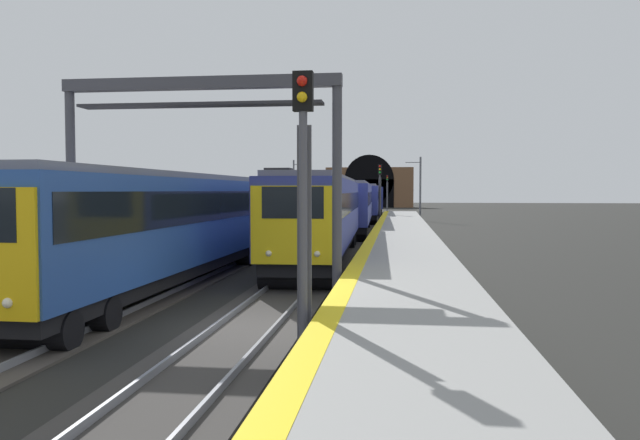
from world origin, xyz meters
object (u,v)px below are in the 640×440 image
railway_signal_near (303,196)px  overhead_signal_gantry (200,133)px  railway_signal_far (387,189)px  train_adjacent_platform (278,207)px  railway_signal_mid (380,189)px  catenary_mast_near (294,187)px  catenary_mast_far (420,188)px  train_main_approaching (360,202)px

railway_signal_near → overhead_signal_gantry: overhead_signal_gantry is taller
railway_signal_far → train_adjacent_platform: bearing=-5.5°
railway_signal_mid → catenary_mast_near: catenary_mast_near is taller
catenary_mast_near → train_adjacent_platform: bearing=-171.9°
train_adjacent_platform → catenary_mast_far: catenary_mast_far is taller
railway_signal_near → railway_signal_far: bearing=-180.0°
railway_signal_far → overhead_signal_gantry: size_ratio=0.72×
railway_signal_mid → railway_signal_far: railway_signal_mid is taller
railway_signal_mid → catenary_mast_far: (7.65, -4.20, 0.06)m
railway_signal_mid → overhead_signal_gantry: overhead_signal_gantry is taller
train_adjacent_platform → overhead_signal_gantry: overhead_signal_gantry is taller
railway_signal_near → catenary_mast_far: 57.68m
train_main_approaching → railway_signal_near: bearing=0.5°
train_adjacent_platform → railway_signal_near: (-28.51, -6.10, 0.99)m
railway_signal_near → train_adjacent_platform: bearing=-167.9°
railway_signal_far → overhead_signal_gantry: overhead_signal_gantry is taller
railway_signal_mid → catenary_mast_near: (20.60, 12.10, 0.26)m
overhead_signal_gantry → catenary_mast_near: catenary_mast_near is taller
railway_signal_near → railway_signal_far: railway_signal_far is taller
train_main_approaching → overhead_signal_gantry: size_ratio=9.47×
train_main_approaching → overhead_signal_gantry: overhead_signal_gantry is taller
train_main_approaching → railway_signal_near: (-46.86, -1.80, 0.95)m
railway_signal_mid → train_adjacent_platform: bearing=-15.9°
railway_signal_far → catenary_mast_near: bearing=-29.7°
train_adjacent_platform → railway_signal_far: size_ratio=10.01×
train_adjacent_platform → catenary_mast_near: size_ratio=8.00×
train_main_approaching → railway_signal_mid: 3.73m
catenary_mast_near → railway_signal_near: bearing=-170.3°
railway_signal_near → overhead_signal_gantry: (5.86, 3.95, 1.77)m
railway_signal_near → catenary_mast_near: (70.47, 12.10, 0.57)m
train_main_approaching → train_adjacent_platform: bearing=-14.9°
railway_signal_near → railway_signal_far: size_ratio=0.94×
train_adjacent_platform → railway_signal_far: 63.47m
railway_signal_far → catenary_mast_far: size_ratio=0.84×
overhead_signal_gantry → catenary_mast_far: 52.32m
railway_signal_far → overhead_signal_gantry: 85.91m
overhead_signal_gantry → railway_signal_far: bearing=-2.6°
overhead_signal_gantry → catenary_mast_near: size_ratio=1.11×
catenary_mast_near → catenary_mast_far: (-12.94, -16.30, -0.21)m
train_main_approaching → catenary_mast_far: catenary_mast_far is taller
train_adjacent_platform → railway_signal_far: (63.16, -6.10, 1.29)m
railway_signal_far → catenary_mast_near: size_ratio=0.80×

